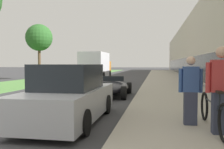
# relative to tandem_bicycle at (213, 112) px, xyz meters

# --- Properties ---
(sidewalk_slab) EXTENTS (4.59, 70.00, 0.12)m
(sidewalk_slab) POSITION_rel_tandem_bicycle_xyz_m (0.11, 19.49, -0.46)
(sidewalk_slab) COLOR #B2AA99
(sidewalk_slab) RESTS_ON ground
(lawn_strip) EXTENTS (5.11, 70.00, 0.03)m
(lawn_strip) POSITION_rel_tandem_bicycle_xyz_m (-11.97, 23.49, -0.50)
(lawn_strip) COLOR #5B9347
(lawn_strip) RESTS_ON ground
(tandem_bicycle) EXTENTS (0.52, 2.61, 0.94)m
(tandem_bicycle) POSITION_rel_tandem_bicycle_xyz_m (0.00, 0.00, 0.00)
(tandem_bicycle) COLOR black
(tandem_bicycle) RESTS_ON sidewalk_slab
(person_rider) EXTENTS (0.62, 0.24, 1.84)m
(person_rider) POSITION_rel_tandem_bicycle_xyz_m (0.09, -0.33, 0.53)
(person_rider) COLOR #33384C
(person_rider) RESTS_ON sidewalk_slab
(person_bystander) EXTENTS (0.56, 0.22, 1.66)m
(person_bystander) POSITION_rel_tandem_bicycle_xyz_m (-0.43, 0.40, 0.44)
(person_bystander) COLOR #33384C
(person_bystander) RESTS_ON sidewalk_slab
(cruiser_bike_middle) EXTENTS (0.52, 1.69, 0.86)m
(cruiser_bike_middle) POSITION_rel_tandem_bicycle_xyz_m (1.69, 7.26, -0.03)
(cruiser_bike_middle) COLOR black
(cruiser_bike_middle) RESTS_ON sidewalk_slab
(cruiser_bike_farthest) EXTENTS (0.52, 1.90, 0.99)m
(cruiser_bike_farthest) POSITION_rel_tandem_bicycle_xyz_m (1.96, 9.60, 0.02)
(cruiser_bike_farthest) COLOR black
(cruiser_bike_farthest) RESTS_ON sidewalk_slab
(parked_sedan_curbside) EXTENTS (1.78, 4.21, 1.58)m
(parked_sedan_curbside) POSITION_rel_tandem_bicycle_xyz_m (-3.60, 0.66, 0.19)
(parked_sedan_curbside) COLOR silver
(parked_sedan_curbside) RESTS_ON ground
(vintage_roadster_curbside) EXTENTS (1.87, 4.08, 0.96)m
(vintage_roadster_curbside) POSITION_rel_tandem_bicycle_xyz_m (-3.47, 6.31, -0.10)
(vintage_roadster_curbside) COLOR black
(vintage_roadster_curbside) RESTS_ON ground
(moving_truck) EXTENTS (2.46, 6.14, 2.80)m
(moving_truck) POSITION_rel_tandem_bicycle_xyz_m (-7.65, 20.52, 0.90)
(moving_truck) COLOR orange
(moving_truck) RESTS_ON ground
(street_tree_far) EXTENTS (2.72, 2.72, 5.63)m
(street_tree_far) POSITION_rel_tandem_bicycle_xyz_m (-12.96, 18.01, 3.72)
(street_tree_far) COLOR brown
(street_tree_far) RESTS_ON ground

